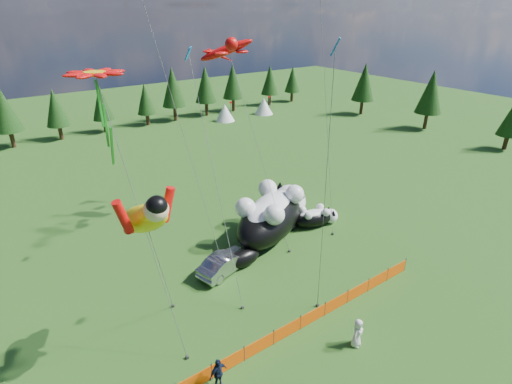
# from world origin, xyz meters

# --- Properties ---
(ground) EXTENTS (160.00, 160.00, 0.00)m
(ground) POSITION_xyz_m (0.00, 0.00, 0.00)
(ground) COLOR #103309
(ground) RESTS_ON ground
(safety_fence) EXTENTS (22.06, 0.06, 1.10)m
(safety_fence) POSITION_xyz_m (0.00, -3.00, 0.50)
(safety_fence) COLOR #262626
(safety_fence) RESTS_ON ground
(tree_line) EXTENTS (90.00, 4.00, 8.00)m
(tree_line) POSITION_xyz_m (0.00, 45.00, 4.00)
(tree_line) COLOR black
(tree_line) RESTS_ON ground
(festival_tents) EXTENTS (50.00, 3.20, 2.80)m
(festival_tents) POSITION_xyz_m (11.00, 40.00, 1.40)
(festival_tents) COLOR white
(festival_tents) RESTS_ON ground
(cat_large) EXTENTS (10.59, 7.47, 4.12)m
(cat_large) POSITION_xyz_m (6.30, 6.63, 1.96)
(cat_large) COLOR black
(cat_large) RESTS_ON ground
(cat_small) EXTENTS (4.79, 2.58, 1.76)m
(cat_small) POSITION_xyz_m (10.28, 5.63, 0.83)
(cat_small) COLOR black
(cat_small) RESTS_ON ground
(car) EXTENTS (4.76, 2.81, 1.48)m
(car) POSITION_xyz_m (0.38, 4.51, 0.74)
(car) COLOR #A7A7AC
(car) RESTS_ON ground
(spectator_c) EXTENTS (1.15, 0.72, 1.84)m
(spectator_c) POSITION_xyz_m (-4.95, -3.60, 0.92)
(spectator_c) COLOR #121B32
(spectator_c) RESTS_ON ground
(spectator_e) EXTENTS (1.02, 0.83, 1.79)m
(spectator_e) POSITION_xyz_m (2.81, -5.74, 0.90)
(spectator_e) COLOR silver
(spectator_e) RESTS_ON ground
(superhero_kite) EXTENTS (4.97, 5.78, 10.87)m
(superhero_kite) POSITION_xyz_m (-6.46, 0.10, 8.54)
(superhero_kite) COLOR yellow
(superhero_kite) RESTS_ON ground
(gecko_kite) EXTENTS (6.80, 11.39, 16.53)m
(gecko_kite) POSITION_xyz_m (5.45, 11.81, 14.35)
(gecko_kite) COLOR red
(gecko_kite) RESTS_ON ground
(flower_kite) EXTENTS (3.34, 5.50, 15.20)m
(flower_kite) POSITION_xyz_m (-6.88, 2.69, 14.63)
(flower_kite) COLOR red
(flower_kite) RESTS_ON ground
(diamond_kite_a) EXTENTS (1.14, 7.15, 16.25)m
(diamond_kite_a) POSITION_xyz_m (-0.16, 6.79, 14.32)
(diamond_kite_a) COLOR blue
(diamond_kite_a) RESTS_ON ground
(diamond_kite_c) EXTENTS (1.47, 1.17, 16.66)m
(diamond_kite_c) POSITION_xyz_m (2.37, -2.74, 15.23)
(diamond_kite_c) COLOR blue
(diamond_kite_c) RESTS_ON ground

